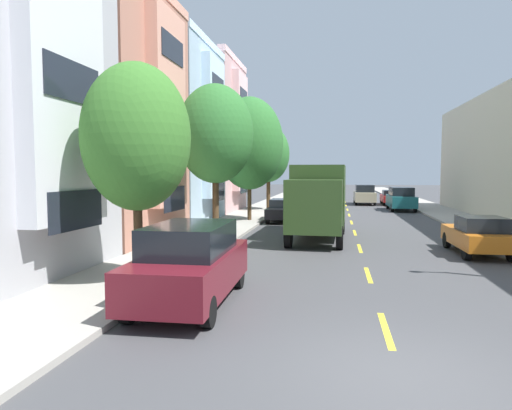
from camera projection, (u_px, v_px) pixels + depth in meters
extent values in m
plane|color=#424244|center=(348.00, 212.00, 36.72)|extent=(160.00, 160.00, 0.00)
cube|color=#A39E93|center=(257.00, 212.00, 35.96)|extent=(3.20, 120.00, 0.14)
cube|color=#A39E93|center=(447.00, 214.00, 33.53)|extent=(3.20, 120.00, 0.14)
cube|color=yellow|center=(386.00, 330.00, 9.20)|extent=(0.14, 2.20, 0.01)
cube|color=yellow|center=(368.00, 275.00, 14.11)|extent=(0.14, 2.20, 0.01)
cube|color=yellow|center=(360.00, 248.00, 19.03)|extent=(0.14, 2.20, 0.01)
cube|color=yellow|center=(355.00, 233.00, 23.94)|extent=(0.14, 2.20, 0.01)
cube|color=yellow|center=(351.00, 222.00, 28.85)|extent=(0.14, 2.20, 0.01)
cube|color=yellow|center=(349.00, 215.00, 33.77)|extent=(0.14, 2.20, 0.01)
cube|color=yellow|center=(347.00, 210.00, 38.68)|extent=(0.14, 2.20, 0.01)
cube|color=yellow|center=(346.00, 205.00, 43.60)|extent=(0.14, 2.20, 0.01)
cube|color=yellow|center=(345.00, 202.00, 48.51)|extent=(0.14, 2.20, 0.01)
cube|color=yellow|center=(344.00, 199.00, 53.42)|extent=(0.14, 2.20, 0.01)
cube|color=silver|center=(63.00, 56.00, 12.48)|extent=(0.55, 3.45, 9.18)
cube|color=#1E232D|center=(77.00, 210.00, 12.74)|extent=(0.04, 2.62, 1.10)
cube|color=#1E232D|center=(74.00, 81.00, 12.48)|extent=(0.04, 2.62, 1.10)
cube|color=#B27560|center=(36.00, 122.00, 21.38)|extent=(12.37, 7.67, 10.99)
cube|color=#E19B83|center=(167.00, 110.00, 20.25)|extent=(0.55, 3.45, 8.57)
cube|color=#1E232D|center=(175.00, 199.00, 20.48)|extent=(0.04, 2.62, 1.10)
cube|color=#1E232D|center=(174.00, 125.00, 20.25)|extent=(0.04, 2.62, 1.10)
cube|color=#1E232D|center=(173.00, 49.00, 20.01)|extent=(0.04, 2.62, 1.10)
cube|color=#9EB7CC|center=(122.00, 137.00, 29.06)|extent=(11.54, 7.67, 10.81)
cube|color=#CAE7FE|center=(205.00, 42.00, 27.71)|extent=(0.60, 7.67, 0.44)
cube|color=#CAE7FE|center=(214.00, 129.00, 27.99)|extent=(0.55, 3.45, 8.43)
cube|color=#1E232D|center=(219.00, 192.00, 28.22)|extent=(0.04, 2.62, 1.10)
cube|color=#1E232D|center=(219.00, 139.00, 27.99)|extent=(0.04, 2.62, 1.10)
cube|color=#1E232D|center=(218.00, 86.00, 27.76)|extent=(0.04, 2.62, 1.10)
cube|color=#CC9E9E|center=(154.00, 140.00, 36.95)|extent=(13.76, 7.67, 11.60)
cube|color=#FECACA|center=(233.00, 60.00, 35.39)|extent=(0.60, 7.67, 0.44)
cube|color=#FECACA|center=(240.00, 133.00, 35.70)|extent=(0.55, 3.45, 9.05)
cube|color=#1E232D|center=(244.00, 186.00, 35.95)|extent=(0.04, 2.62, 1.10)
cube|color=#1E232D|center=(244.00, 141.00, 35.70)|extent=(0.04, 2.62, 1.10)
cube|color=#1E232D|center=(244.00, 96.00, 35.45)|extent=(0.04, 2.62, 1.10)
cylinder|color=#47331E|center=(138.00, 237.00, 12.64)|extent=(0.25, 0.25, 2.47)
ellipsoid|color=#387028|center=(136.00, 137.00, 12.44)|extent=(2.96, 2.96, 4.03)
cylinder|color=#47331E|center=(216.00, 205.00, 20.80)|extent=(0.29, 0.29, 3.08)
ellipsoid|color=#2D6B2D|center=(215.00, 134.00, 20.57)|extent=(3.46, 3.46, 4.45)
cylinder|color=#47331E|center=(249.00, 199.00, 28.99)|extent=(0.25, 0.25, 2.66)
ellipsoid|color=#2D6B2D|center=(249.00, 143.00, 28.74)|extent=(4.26, 4.26, 5.82)
cylinder|color=#47331E|center=(268.00, 192.00, 37.16)|extent=(0.31, 0.31, 2.80)
ellipsoid|color=#2D6B2D|center=(268.00, 154.00, 36.94)|extent=(3.40, 3.40, 4.58)
cube|color=#2D471E|center=(320.00, 194.00, 22.84)|extent=(2.58, 5.88, 2.84)
cube|color=#2D471E|center=(314.00, 206.00, 18.90)|extent=(2.36, 1.97, 2.20)
cube|color=black|center=(312.00, 196.00, 17.99)|extent=(2.02, 0.14, 0.97)
cube|color=black|center=(323.00, 221.00, 25.71)|extent=(2.40, 0.23, 0.24)
cylinder|color=black|center=(288.00, 236.00, 19.16)|extent=(0.31, 0.97, 0.96)
cylinder|color=black|center=(340.00, 238.00, 18.73)|extent=(0.31, 0.97, 0.96)
cylinder|color=black|center=(302.00, 222.00, 24.83)|extent=(0.31, 0.97, 0.96)
cylinder|color=black|center=(342.00, 223.00, 24.40)|extent=(0.31, 0.97, 0.96)
cylinder|color=black|center=(300.00, 224.00, 23.75)|extent=(0.31, 0.97, 0.96)
cylinder|color=black|center=(342.00, 225.00, 23.33)|extent=(0.31, 0.97, 0.96)
cube|color=maroon|center=(190.00, 271.00, 11.02)|extent=(2.04, 4.84, 0.90)
cube|color=black|center=(190.00, 239.00, 10.96)|extent=(1.77, 2.82, 0.70)
cylinder|color=black|center=(128.00, 308.00, 9.57)|extent=(0.23, 0.66, 0.66)
cylinder|color=black|center=(208.00, 312.00, 9.31)|extent=(0.23, 0.66, 0.66)
cylinder|color=black|center=(178.00, 274.00, 12.79)|extent=(0.23, 0.66, 0.66)
cylinder|color=black|center=(239.00, 276.00, 12.53)|extent=(0.23, 0.66, 0.66)
cube|color=#194C28|center=(305.00, 195.00, 49.85)|extent=(2.15, 5.36, 0.80)
cube|color=black|center=(304.00, 188.00, 48.66)|extent=(1.81, 1.64, 0.60)
cylinder|color=black|center=(295.00, 199.00, 48.29)|extent=(0.24, 0.67, 0.66)
cylinder|color=black|center=(311.00, 199.00, 47.94)|extent=(0.24, 0.67, 0.66)
cylinder|color=black|center=(298.00, 197.00, 51.82)|extent=(0.24, 0.67, 0.66)
cylinder|color=black|center=(314.00, 197.00, 51.46)|extent=(0.24, 0.67, 0.66)
cube|color=orange|center=(477.00, 238.00, 17.67)|extent=(1.81, 4.03, 0.62)
cube|color=black|center=(482.00, 224.00, 17.15)|extent=(1.56, 1.71, 0.55)
cylinder|color=black|center=(486.00, 241.00, 18.92)|extent=(0.23, 0.66, 0.66)
cylinder|color=black|center=(447.00, 240.00, 19.15)|extent=(0.23, 0.66, 0.66)
cylinder|color=black|center=(512.00, 252.00, 16.23)|extent=(0.23, 0.66, 0.66)
cylinder|color=black|center=(466.00, 251.00, 16.47)|extent=(0.23, 0.66, 0.66)
cube|color=black|center=(283.00, 212.00, 29.32)|extent=(1.87, 4.53, 0.60)
cube|color=black|center=(283.00, 203.00, 29.50)|extent=(1.62, 2.18, 0.50)
cylinder|color=black|center=(268.00, 219.00, 27.96)|extent=(0.23, 0.66, 0.66)
cylinder|color=black|center=(293.00, 219.00, 27.71)|extent=(0.23, 0.66, 0.66)
cylinder|color=black|center=(274.00, 214.00, 30.97)|extent=(0.23, 0.66, 0.66)
cylinder|color=black|center=(297.00, 214.00, 30.73)|extent=(0.23, 0.66, 0.66)
cube|color=#AD1E1E|center=(391.00, 198.00, 44.42)|extent=(1.87, 4.53, 0.60)
cube|color=black|center=(391.00, 193.00, 44.17)|extent=(1.62, 2.19, 0.50)
cylinder|color=black|center=(398.00, 201.00, 45.80)|extent=(0.23, 0.66, 0.66)
cylinder|color=black|center=(381.00, 200.00, 46.09)|extent=(0.23, 0.66, 0.66)
cylinder|color=black|center=(401.00, 202.00, 42.80)|extent=(0.23, 0.66, 0.66)
cylinder|color=black|center=(384.00, 202.00, 43.10)|extent=(0.23, 0.66, 0.66)
cube|color=#B2B5BA|center=(310.00, 191.00, 60.74)|extent=(2.12, 5.34, 0.80)
cube|color=black|center=(309.00, 186.00, 59.55)|extent=(1.80, 1.63, 0.60)
cylinder|color=black|center=(302.00, 194.00, 59.17)|extent=(0.23, 0.66, 0.66)
cylinder|color=black|center=(315.00, 194.00, 58.83)|extent=(0.23, 0.66, 0.66)
cylinder|color=black|center=(304.00, 193.00, 62.70)|extent=(0.23, 0.66, 0.66)
cylinder|color=black|center=(317.00, 193.00, 62.36)|extent=(0.23, 0.66, 0.66)
cube|color=#195B60|center=(401.00, 201.00, 37.73)|extent=(1.96, 4.80, 0.90)
cube|color=black|center=(401.00, 191.00, 37.67)|extent=(1.72, 2.79, 0.70)
cylinder|color=black|center=(409.00, 205.00, 39.21)|extent=(0.22, 0.66, 0.66)
cylinder|color=black|center=(388.00, 205.00, 39.51)|extent=(0.22, 0.66, 0.66)
cylinder|color=black|center=(415.00, 208.00, 36.01)|extent=(0.22, 0.66, 0.66)
cylinder|color=black|center=(392.00, 208.00, 36.30)|extent=(0.22, 0.66, 0.66)
cube|color=silver|center=(300.00, 200.00, 42.25)|extent=(1.83, 4.51, 0.60)
cube|color=black|center=(301.00, 194.00, 42.43)|extent=(1.60, 2.17, 0.50)
cylinder|color=black|center=(290.00, 204.00, 40.90)|extent=(0.22, 0.66, 0.66)
cylinder|color=black|center=(308.00, 204.00, 40.64)|extent=(0.22, 0.66, 0.66)
cylinder|color=black|center=(293.00, 202.00, 43.91)|extent=(0.22, 0.66, 0.66)
cylinder|color=black|center=(310.00, 202.00, 43.65)|extent=(0.22, 0.66, 0.66)
cube|color=tan|center=(364.00, 196.00, 44.91)|extent=(1.95, 4.80, 0.90)
cube|color=black|center=(365.00, 188.00, 44.85)|extent=(1.72, 2.78, 0.70)
cylinder|color=black|center=(372.00, 200.00, 46.40)|extent=(0.22, 0.66, 0.66)
cylinder|color=black|center=(355.00, 200.00, 46.69)|extent=(0.22, 0.66, 0.66)
cylinder|color=black|center=(375.00, 202.00, 43.19)|extent=(0.22, 0.66, 0.66)
cylinder|color=black|center=(356.00, 202.00, 43.49)|extent=(0.22, 0.66, 0.66)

